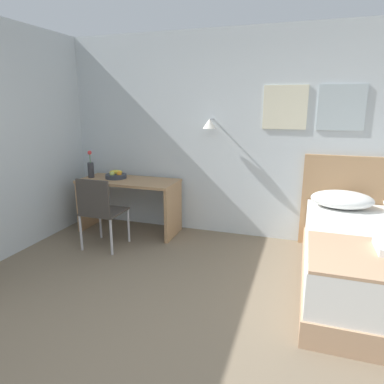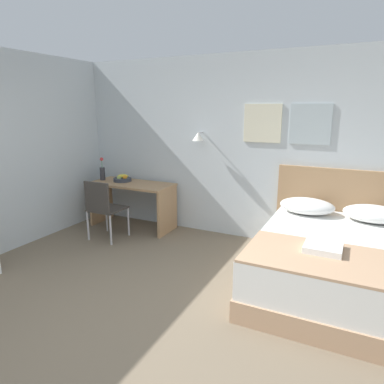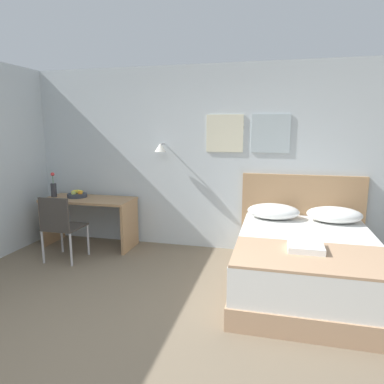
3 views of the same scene
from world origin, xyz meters
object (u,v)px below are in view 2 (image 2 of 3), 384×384
object	(u,v)px
pillow_left	(307,206)
folded_towel_near_foot	(323,247)
pillow_right	(374,214)
fruit_bowl	(122,179)
throw_blanket	(328,259)
bed	(331,264)
headboard	(340,212)
desk	(132,196)
desk_chair	(103,205)
flower_vase	(102,172)

from	to	relation	value
pillow_left	folded_towel_near_foot	size ratio (longest dim) A/B	2.02
pillow_right	fruit_bowl	size ratio (longest dim) A/B	2.31
throw_blanket	folded_towel_near_foot	xyz separation A→B (m)	(-0.06, 0.14, 0.04)
bed	folded_towel_near_foot	bearing A→B (deg)	-97.42
fruit_bowl	headboard	bearing A→B (deg)	4.84
pillow_left	folded_towel_near_foot	bearing A→B (deg)	-75.27
folded_towel_near_foot	desk	bearing A→B (deg)	158.46
headboard	fruit_bowl	size ratio (longest dim) A/B	5.59
throw_blanket	fruit_bowl	bearing A→B (deg)	157.26
bed	desk	bearing A→B (deg)	166.53
pillow_left	throw_blanket	bearing A→B (deg)	-74.43
headboard	pillow_right	distance (m)	0.50
bed	fruit_bowl	distance (m)	3.42
headboard	folded_towel_near_foot	size ratio (longest dim) A/B	4.89
pillow_left	desk	size ratio (longest dim) A/B	0.50
desk_chair	flower_vase	distance (m)	0.91
pillow_right	headboard	bearing A→B (deg)	140.94
pillow_right	flower_vase	xyz separation A→B (m)	(-4.03, -0.04, 0.18)
desk	fruit_bowl	bearing A→B (deg)	168.25
throw_blanket	flower_vase	xyz separation A→B (m)	(-3.65, 1.32, 0.26)
desk	flower_vase	bearing A→B (deg)	-178.14
throw_blanket	desk_chair	size ratio (longest dim) A/B	1.63
headboard	pillow_right	bearing A→B (deg)	-39.06
headboard	pillow_right	xyz separation A→B (m)	(0.38, -0.31, 0.12)
headboard	fruit_bowl	xyz separation A→B (m)	(-3.29, -0.28, 0.20)
pillow_left	fruit_bowl	xyz separation A→B (m)	(-2.91, 0.03, 0.08)
pillow_right	flower_vase	bearing A→B (deg)	-179.48
throw_blanket	desk_chair	bearing A→B (deg)	167.99
pillow_left	bed	bearing A→B (deg)	-63.45
fruit_bowl	pillow_right	bearing A→B (deg)	-0.43
pillow_left	desk	world-z (taller)	pillow_left
headboard	desk_chair	world-z (taller)	headboard
bed	throw_blanket	distance (m)	0.67
fruit_bowl	flower_vase	size ratio (longest dim) A/B	0.77
headboard	pillow_left	size ratio (longest dim) A/B	2.41
bed	fruit_bowl	bearing A→B (deg)	166.64
pillow_left	folded_towel_near_foot	distance (m)	1.25
pillow_right	desk	size ratio (longest dim) A/B	0.50
headboard	throw_blanket	size ratio (longest dim) A/B	1.11
pillow_right	flower_vase	distance (m)	4.03
bed	pillow_left	world-z (taller)	pillow_left
pillow_right	throw_blanket	distance (m)	1.41
desk	fruit_bowl	size ratio (longest dim) A/B	4.62
folded_towel_near_foot	fruit_bowl	size ratio (longest dim) A/B	1.14
desk_chair	fruit_bowl	xyz separation A→B (m)	(-0.18, 0.72, 0.24)
pillow_left	folded_towel_near_foot	world-z (taller)	pillow_left
bed	headboard	size ratio (longest dim) A/B	1.27
pillow_right	throw_blanket	world-z (taller)	pillow_right
headboard	fruit_bowl	bearing A→B (deg)	-175.16
fruit_bowl	flower_vase	bearing A→B (deg)	-169.90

